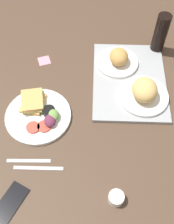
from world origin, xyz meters
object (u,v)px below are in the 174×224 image
at_px(knife, 38,168).
at_px(cell_phone, 10,203).
at_px(soda_bottle, 160,34).
at_px(fork, 29,161).
at_px(bread_plate_far, 144,92).
at_px(espresso_cup, 116,198).
at_px(sticky_note, 44,61).
at_px(plate_with_salad, 39,113).
at_px(bread_plate_near, 118,59).
at_px(serving_tray, 129,80).

distance_m(knife, cell_phone, 0.16).
distance_m(soda_bottle, fork, 0.83).
xyz_separation_m(soda_bottle, fork, (0.59, -0.57, -0.10)).
relative_size(bread_plate_far, espresso_cup, 3.90).
bearing_deg(cell_phone, soda_bottle, 169.70).
bearing_deg(sticky_note, cell_phone, -5.62).
bearing_deg(espresso_cup, plate_with_salad, -139.80).
bearing_deg(fork, bread_plate_near, 53.35).
bearing_deg(bread_plate_near, espresso_cup, -4.33).
bearing_deg(knife, soda_bottle, 51.21).
relative_size(plate_with_salad, fork, 1.63).
xyz_separation_m(bread_plate_near, fork, (0.49, -0.37, -0.04)).
height_order(bread_plate_near, sticky_note, bread_plate_near).
relative_size(bread_plate_far, plate_with_salad, 0.79).
bearing_deg(sticky_note, fork, -2.08).
height_order(bread_plate_far, fork, bread_plate_far).
height_order(bread_plate_near, soda_bottle, soda_bottle).
bearing_deg(serving_tray, fork, -47.27).
xyz_separation_m(bread_plate_far, soda_bottle, (-0.30, 0.10, 0.05)).
distance_m(bread_plate_near, knife, 0.62).
xyz_separation_m(espresso_cup, cell_phone, (0.01, -0.37, -0.02)).
bearing_deg(cell_phone, fork, -167.51).
bearing_deg(serving_tray, knife, -42.30).
bearing_deg(knife, espresso_cup, -20.91).
distance_m(soda_bottle, sticky_note, 0.57).
distance_m(fork, sticky_note, 0.53).
relative_size(bread_plate_near, bread_plate_far, 0.90).
bearing_deg(sticky_note, soda_bottle, 96.94).
bearing_deg(plate_with_salad, cell_phone, -11.20).
bearing_deg(serving_tray, cell_phone, -40.61).
distance_m(serving_tray, knife, 0.57).
xyz_separation_m(fork, knife, (0.03, 0.04, 0.00)).
xyz_separation_m(bread_plate_near, espresso_cup, (0.64, -0.05, -0.02)).
relative_size(soda_bottle, espresso_cup, 3.69).
xyz_separation_m(soda_bottle, espresso_cup, (0.74, -0.25, -0.08)).
bearing_deg(bread_plate_near, fork, -37.45).
distance_m(espresso_cup, fork, 0.36).
bearing_deg(serving_tray, espresso_cup, -10.16).
bearing_deg(cell_phone, espresso_cup, 120.69).
distance_m(bread_plate_far, soda_bottle, 0.33).
xyz_separation_m(bread_plate_far, fork, (0.29, -0.47, -0.05)).
relative_size(soda_bottle, cell_phone, 1.43).
bearing_deg(espresso_cup, bread_plate_near, 175.67).
height_order(fork, cell_phone, cell_phone).
bearing_deg(bread_plate_near, soda_bottle, 117.42).
xyz_separation_m(plate_with_salad, knife, (0.24, 0.02, -0.01)).
height_order(plate_with_salad, espresso_cup, plate_with_salad).
xyz_separation_m(bread_plate_far, espresso_cup, (0.44, -0.15, -0.03)).
relative_size(knife, cell_phone, 1.32).
height_order(bread_plate_near, knife, bread_plate_near).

